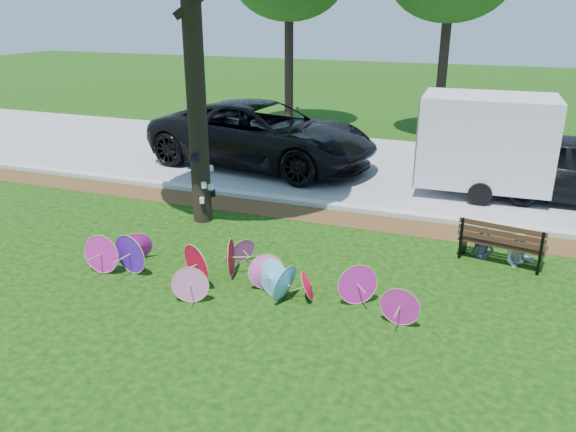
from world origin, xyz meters
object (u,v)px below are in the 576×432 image
(person_left, at_px, (485,230))
(black_van, at_px, (263,135))
(cargo_trailer, at_px, (486,140))
(park_bench, at_px, (502,241))
(parasol_pile, at_px, (227,269))
(person_right, at_px, (523,234))

(person_left, bearing_deg, black_van, 161.37)
(cargo_trailer, distance_m, park_bench, 4.62)
(park_bench, height_order, person_left, person_left)
(cargo_trailer, bearing_deg, park_bench, -84.13)
(parasol_pile, distance_m, park_bench, 5.45)
(person_left, bearing_deg, person_right, 16.65)
(black_van, height_order, cargo_trailer, cargo_trailer)
(park_bench, distance_m, person_left, 0.40)
(park_bench, distance_m, person_right, 0.41)
(black_van, relative_size, person_left, 5.89)
(park_bench, xyz_separation_m, person_left, (-0.35, 0.05, 0.18))
(cargo_trailer, xyz_separation_m, person_left, (0.28, -4.41, -0.86))
(parasol_pile, height_order, black_van, black_van)
(parasol_pile, xyz_separation_m, park_bench, (4.63, 2.88, 0.08))
(park_bench, relative_size, person_right, 1.32)
(parasol_pile, relative_size, park_bench, 3.85)
(black_van, relative_size, cargo_trailer, 2.16)
(cargo_trailer, height_order, person_left, cargo_trailer)
(cargo_trailer, distance_m, person_right, 4.59)
(parasol_pile, height_order, person_right, person_right)
(parasol_pile, distance_m, person_left, 5.19)
(cargo_trailer, height_order, park_bench, cargo_trailer)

